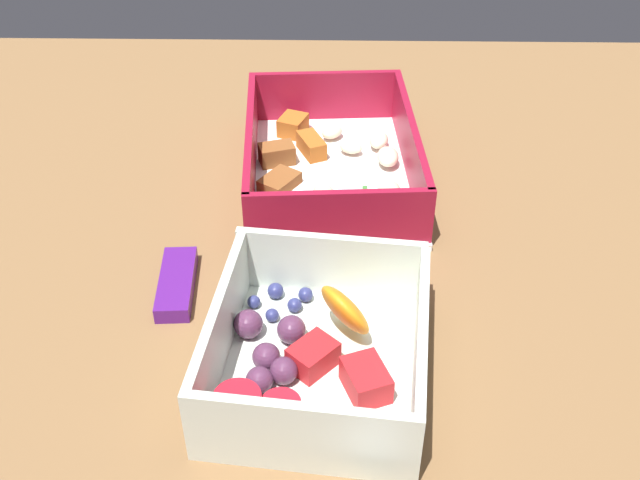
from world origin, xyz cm
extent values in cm
cube|color=brown|center=(0.00, 0.00, 1.00)|extent=(80.00, 80.00, 2.00)
cube|color=white|center=(9.81, 0.07, 2.30)|extent=(21.73, 15.60, 0.60)
cube|color=maroon|center=(-0.30, -0.58, 4.98)|extent=(1.51, 14.30, 4.77)
cube|color=maroon|center=(19.92, 0.71, 4.98)|extent=(1.51, 14.30, 4.77)
cube|color=maroon|center=(9.37, 6.90, 4.98)|extent=(19.65, 1.86, 4.77)
cube|color=maroon|center=(10.25, -6.77, 4.98)|extent=(19.65, 1.86, 4.77)
ellipsoid|color=beige|center=(3.42, -2.05, 3.60)|extent=(3.06, 2.31, 1.43)
ellipsoid|color=beige|center=(15.75, 0.47, 3.34)|extent=(2.48, 2.56, 1.05)
ellipsoid|color=beige|center=(5.44, 0.62, 3.48)|extent=(2.86, 2.31, 1.26)
ellipsoid|color=beige|center=(11.21, -4.93, 3.54)|extent=(2.72, 1.93, 1.35)
ellipsoid|color=beige|center=(5.78, -4.75, 3.54)|extent=(2.83, 2.09, 1.35)
ellipsoid|color=beige|center=(14.20, -4.27, 3.44)|extent=(2.73, 2.20, 1.20)
ellipsoid|color=beige|center=(3.08, 0.39, 3.64)|extent=(2.36, 3.15, 1.48)
ellipsoid|color=beige|center=(2.38, -4.62, 3.34)|extent=(2.46, 2.59, 1.06)
ellipsoid|color=beige|center=(13.09, -1.71, 3.31)|extent=(1.96, 2.36, 1.02)
cube|color=#AD5B1E|center=(16.78, 3.68, 3.46)|extent=(3.26, 3.01, 1.72)
cube|color=red|center=(2.57, 3.23, 3.42)|extent=(3.10, 2.47, 1.64)
cube|color=brown|center=(11.58, 4.87, 3.47)|extent=(2.73, 3.47, 1.74)
cube|color=brown|center=(7.68, 4.40, 3.12)|extent=(4.09, 3.82, 1.03)
cube|color=#AD5B1E|center=(13.19, 1.85, 3.42)|extent=(3.79, 2.90, 1.64)
cube|color=#387A33|center=(7.41, -2.83, 2.70)|extent=(0.60, 0.40, 0.20)
cube|color=#387A33|center=(3.29, -3.42, 2.70)|extent=(0.60, 0.40, 0.20)
cube|color=#387A33|center=(4.78, 0.22, 2.70)|extent=(0.60, 0.40, 0.20)
cube|color=#387A33|center=(2.18, -1.12, 2.70)|extent=(0.60, 0.40, 0.20)
cube|color=silver|center=(-12.66, 0.67, 2.30)|extent=(16.53, 14.66, 0.60)
cube|color=silver|center=(-19.89, 1.49, 5.01)|extent=(2.07, 13.02, 4.82)
cube|color=silver|center=(-5.42, -0.15, 5.01)|extent=(2.07, 13.02, 4.82)
cube|color=silver|center=(-11.96, 6.85, 5.01)|extent=(13.94, 2.17, 4.82)
cube|color=silver|center=(-13.36, -5.51, 5.01)|extent=(13.94, 2.17, 4.82)
ellipsoid|color=orange|center=(-9.88, -0.97, 4.86)|extent=(5.26, 5.06, 4.32)
cube|color=red|center=(-14.61, -2.22, 3.54)|extent=(3.75, 3.31, 1.87)
cube|color=red|center=(-12.67, 1.04, 3.47)|extent=(3.61, 3.57, 1.74)
sphere|color=#562D4C|center=(-10.42, 2.51, 3.56)|extent=(1.92, 1.92, 1.92)
sphere|color=#562D4C|center=(-13.92, 2.81, 3.48)|extent=(1.76, 1.76, 1.76)
sphere|color=#562D4C|center=(-9.96, 5.37, 3.58)|extent=(1.95, 1.95, 1.95)
sphere|color=#562D4C|center=(-12.78, 3.98, 3.50)|extent=(1.79, 1.79, 1.79)
sphere|color=#562D4C|center=(-14.68, 4.26, 3.45)|extent=(1.70, 1.70, 1.70)
cone|color=red|center=(-17.32, 2.77, 3.56)|extent=(2.41, 2.41, 1.93)
cone|color=red|center=(-17.15, 5.27, 3.73)|extent=(2.82, 2.82, 2.26)
sphere|color=navy|center=(-7.58, 2.44, 3.11)|extent=(1.02, 1.02, 1.02)
sphere|color=navy|center=(-6.21, 3.84, 3.17)|extent=(1.14, 1.14, 1.14)
sphere|color=navy|center=(-7.25, 5.27, 3.06)|extent=(0.92, 0.92, 0.92)
sphere|color=navy|center=(-6.52, 1.73, 3.12)|extent=(1.05, 1.05, 1.05)
sphere|color=navy|center=(-8.57, 3.92, 3.07)|extent=(0.94, 0.94, 0.94)
cube|color=#51197A|center=(-4.92, 11.06, 2.60)|extent=(7.14, 2.83, 1.20)
camera|label=1|loc=(-45.47, -0.44, 38.28)|focal=42.24mm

